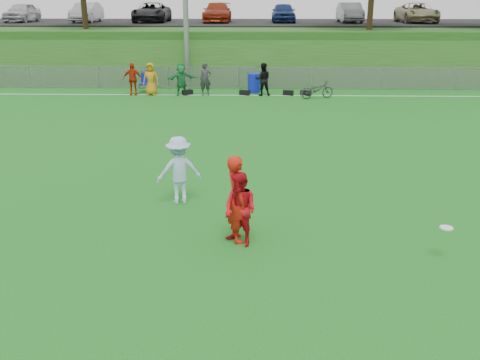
{
  "coord_description": "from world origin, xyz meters",
  "views": [
    {
      "loc": [
        0.91,
        -10.31,
        5.0
      ],
      "look_at": [
        0.61,
        0.5,
        1.27
      ],
      "focal_mm": 40.0,
      "sensor_mm": 36.0,
      "label": 1
    }
  ],
  "objects_px": {
    "bicycle": "(317,89)",
    "recycling_bin": "(254,83)",
    "player_red_left": "(237,199)",
    "player_blue": "(179,170)",
    "player_red_center": "(240,209)",
    "frisbee": "(446,228)"
  },
  "relations": [
    {
      "from": "player_red_left",
      "to": "recycling_bin",
      "type": "relative_size",
      "value": 1.85
    },
    {
      "from": "player_red_left",
      "to": "player_blue",
      "type": "bearing_deg",
      "value": 18.7
    },
    {
      "from": "player_red_left",
      "to": "recycling_bin",
      "type": "distance_m",
      "value": 18.69
    },
    {
      "from": "player_red_left",
      "to": "bicycle",
      "type": "relative_size",
      "value": 1.07
    },
    {
      "from": "bicycle",
      "to": "player_red_center",
      "type": "bearing_deg",
      "value": 150.53
    },
    {
      "from": "player_red_center",
      "to": "frisbee",
      "type": "bearing_deg",
      "value": 31.87
    },
    {
      "from": "player_red_center",
      "to": "recycling_bin",
      "type": "xyz_separation_m",
      "value": [
        0.23,
        18.89,
        -0.28
      ]
    },
    {
      "from": "bicycle",
      "to": "player_blue",
      "type": "bearing_deg",
      "value": 143.01
    },
    {
      "from": "player_blue",
      "to": "frisbee",
      "type": "height_order",
      "value": "player_blue"
    },
    {
      "from": "bicycle",
      "to": "recycling_bin",
      "type": "bearing_deg",
      "value": 44.43
    },
    {
      "from": "player_red_center",
      "to": "player_red_left",
      "type": "bearing_deg",
      "value": 151.17
    },
    {
      "from": "recycling_bin",
      "to": "player_blue",
      "type": "bearing_deg",
      "value": -96.34
    },
    {
      "from": "player_blue",
      "to": "bicycle",
      "type": "bearing_deg",
      "value": -126.08
    },
    {
      "from": "frisbee",
      "to": "bicycle",
      "type": "distance_m",
      "value": 17.8
    },
    {
      "from": "player_red_center",
      "to": "bicycle",
      "type": "height_order",
      "value": "player_red_center"
    },
    {
      "from": "player_red_left",
      "to": "player_red_center",
      "type": "distance_m",
      "value": 0.27
    },
    {
      "from": "player_red_center",
      "to": "recycling_bin",
      "type": "distance_m",
      "value": 18.9
    },
    {
      "from": "player_red_center",
      "to": "frisbee",
      "type": "relative_size",
      "value": 6.09
    },
    {
      "from": "player_red_left",
      "to": "frisbee",
      "type": "distance_m",
      "value": 4.24
    },
    {
      "from": "player_blue",
      "to": "recycling_bin",
      "type": "bearing_deg",
      "value": -113.49
    },
    {
      "from": "frisbee",
      "to": "recycling_bin",
      "type": "distance_m",
      "value": 19.86
    },
    {
      "from": "player_blue",
      "to": "recycling_bin",
      "type": "relative_size",
      "value": 1.68
    }
  ]
}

